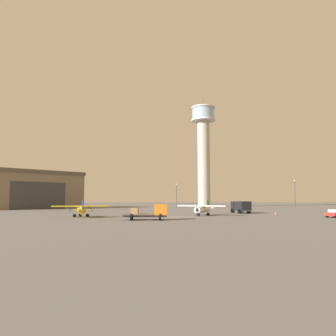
{
  "coord_description": "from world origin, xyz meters",
  "views": [
    {
      "loc": [
        -4.04,
        -56.96,
        3.25
      ],
      "look_at": [
        -0.41,
        28.43,
        11.17
      ],
      "focal_mm": 34.94,
      "sensor_mm": 36.0,
      "label": 1
    }
  ],
  "objects": [
    {
      "name": "truck_box_black",
      "position": [
        14.86,
        13.84,
        1.51
      ],
      "size": [
        3.65,
        6.16,
        2.58
      ],
      "rotation": [
        0.0,
        0.0,
        1.74
      ],
      "color": "#38383D",
      "rests_on": "ground_plane"
    },
    {
      "name": "ground_plane",
      "position": [
        0.0,
        0.0,
        0.0
      ],
      "size": [
        400.0,
        400.0,
        0.0
      ],
      "primitive_type": "plane",
      "color": "#60605E"
    },
    {
      "name": "airplane_yellow",
      "position": [
        -16.56,
        0.09,
        1.35
      ],
      "size": [
        9.76,
        7.64,
        2.89
      ],
      "rotation": [
        0.0,
        0.0,
        1.84
      ],
      "color": "gold",
      "rests_on": "ground_plane"
    },
    {
      "name": "light_post_west",
      "position": [
        44.38,
        53.58,
        5.56
      ],
      "size": [
        0.44,
        0.44,
        9.43
      ],
      "color": "#38383D",
      "rests_on": "ground_plane"
    },
    {
      "name": "car_red",
      "position": [
        26.73,
        -2.31,
        0.74
      ],
      "size": [
        4.28,
        3.88,
        1.37
      ],
      "rotation": [
        0.0,
        0.0,
        3.81
      ],
      "color": "red",
      "rests_on": "ground_plane"
    },
    {
      "name": "truck_flatbed_orange",
      "position": [
        -4.39,
        -7.56,
        1.17
      ],
      "size": [
        6.52,
        3.29,
        2.37
      ],
      "rotation": [
        0.0,
        0.0,
        0.0
      ],
      "color": "#38383D",
      "rests_on": "ground_plane"
    },
    {
      "name": "hangar",
      "position": [
        -44.66,
        48.98,
        5.89
      ],
      "size": [
        36.0,
        35.28,
        11.75
      ],
      "rotation": [
        0.0,
        0.0,
        -0.83
      ],
      "color": "#7A6B56",
      "rests_on": "ground_plane"
    },
    {
      "name": "traffic_cone_near_right",
      "position": [
        5.17,
        12.43,
        0.29
      ],
      "size": [
        0.36,
        0.36,
        0.6
      ],
      "color": "black",
      "rests_on": "ground_plane"
    },
    {
      "name": "airplane_white",
      "position": [
        5.09,
        4.59,
        1.31
      ],
      "size": [
        9.0,
        7.2,
        2.8
      ],
      "rotation": [
        0.0,
        0.0,
        4.23
      ],
      "color": "white",
      "rests_on": "ground_plane"
    },
    {
      "name": "control_tower",
      "position": [
        15.44,
        69.87,
        23.93
      ],
      "size": [
        9.46,
        9.46,
        43.41
      ],
      "color": "#B2AD9E",
      "rests_on": "ground_plane"
    },
    {
      "name": "traffic_cone_near_left",
      "position": [
        19.55,
        5.96,
        0.32
      ],
      "size": [
        0.36,
        0.36,
        0.66
      ],
      "color": "black",
      "rests_on": "ground_plane"
    },
    {
      "name": "light_post_east",
      "position": [
        3.3,
        49.58,
        4.8
      ],
      "size": [
        0.44,
        0.44,
        7.97
      ],
      "color": "#38383D",
      "rests_on": "ground_plane"
    }
  ]
}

